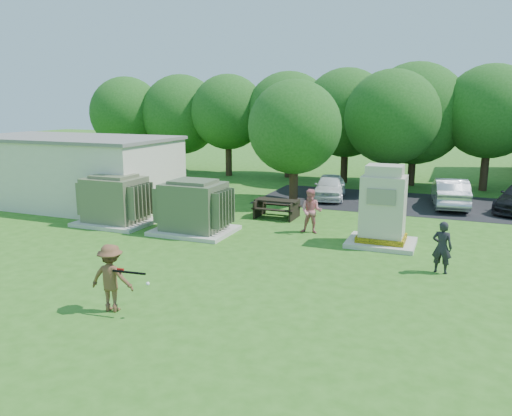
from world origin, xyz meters
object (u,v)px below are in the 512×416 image
at_px(picnic_table, 277,206).
at_px(person_by_generator, 442,247).
at_px(transformer_left, 115,201).
at_px(car_white, 330,187).
at_px(batter, 111,278).
at_px(transformer_right, 194,208).
at_px(person_at_picnic, 311,211).
at_px(car_silver_a, 450,193).
at_px(generator_cabinet, 383,211).

relative_size(picnic_table, person_by_generator, 1.19).
relative_size(transformer_left, car_white, 0.80).
distance_m(transformer_left, batter, 9.10).
bearing_deg(transformer_right, car_white, 69.70).
distance_m(transformer_right, person_by_generator, 9.20).
xyz_separation_m(transformer_right, picnic_table, (2.13, 3.60, -0.47)).
relative_size(transformer_left, person_at_picnic, 1.73).
xyz_separation_m(person_by_generator, car_white, (-5.87, 10.11, -0.15)).
bearing_deg(car_silver_a, car_white, -5.25).
height_order(generator_cabinet, person_at_picnic, generator_cabinet).
relative_size(batter, car_white, 0.45).
bearing_deg(car_white, generator_cabinet, -72.99).
bearing_deg(person_by_generator, batter, 48.34).
bearing_deg(person_at_picnic, transformer_left, -172.51).
bearing_deg(transformer_left, picnic_table, 31.68).
height_order(person_by_generator, car_white, person_by_generator).
distance_m(person_at_picnic, car_silver_a, 8.75).
relative_size(generator_cabinet, person_by_generator, 1.81).
bearing_deg(generator_cabinet, person_at_picnic, 167.49).
bearing_deg(car_silver_a, picnic_table, 30.53).
xyz_separation_m(batter, car_white, (1.47, 16.02, -0.20)).
relative_size(generator_cabinet, picnic_table, 1.52).
relative_size(person_by_generator, car_white, 0.42).
bearing_deg(car_silver_a, batter, 59.01).
bearing_deg(person_at_picnic, generator_cabinet, -16.37).
xyz_separation_m(transformer_right, car_white, (3.23, 8.74, -0.33)).
bearing_deg(person_by_generator, person_at_picnic, -21.99).
distance_m(transformer_left, generator_cabinet, 10.77).
height_order(batter, person_by_generator, batter).
distance_m(transformer_right, batter, 7.49).
xyz_separation_m(picnic_table, batter, (-0.37, -10.88, 0.34)).
xyz_separation_m(picnic_table, person_by_generator, (6.97, -4.97, 0.29)).
height_order(batter, car_silver_a, batter).
relative_size(generator_cabinet, car_white, 0.76).
xyz_separation_m(generator_cabinet, batter, (-5.26, -8.27, -0.41)).
bearing_deg(batter, transformer_left, -61.65).
xyz_separation_m(transformer_left, car_silver_a, (12.82, 8.87, -0.27)).
xyz_separation_m(car_white, car_silver_a, (5.89, 0.13, 0.06)).
height_order(transformer_left, person_by_generator, transformer_left).
xyz_separation_m(person_by_generator, person_at_picnic, (-4.84, 2.97, 0.08)).
height_order(picnic_table, person_by_generator, person_by_generator).
bearing_deg(picnic_table, batter, -91.95).
bearing_deg(batter, person_at_picnic, -114.20).
bearing_deg(transformer_right, person_at_picnic, 20.58).
relative_size(car_white, car_silver_a, 0.89).
height_order(generator_cabinet, picnic_table, generator_cabinet).
height_order(transformer_right, person_by_generator, transformer_right).
bearing_deg(batter, car_silver_a, -123.00).
bearing_deg(transformer_left, car_white, 51.58).
distance_m(transformer_left, transformer_right, 3.70).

